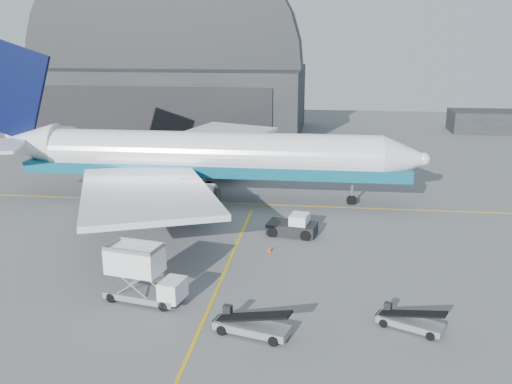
# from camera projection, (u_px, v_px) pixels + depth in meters

# --- Properties ---
(ground) EXTENTS (200.00, 200.00, 0.00)m
(ground) POSITION_uv_depth(u_px,v_px,m) (221.00, 279.00, 43.74)
(ground) COLOR #565659
(ground) RESTS_ON ground
(taxi_lines) EXTENTS (80.00, 42.12, 0.02)m
(taxi_lines) POSITION_uv_depth(u_px,v_px,m) (245.00, 226.00, 55.83)
(taxi_lines) COLOR gold
(taxi_lines) RESTS_ON ground
(hangar) EXTENTS (50.00, 28.30, 28.00)m
(hangar) POSITION_uv_depth(u_px,v_px,m) (167.00, 81.00, 105.79)
(hangar) COLOR black
(hangar) RESTS_ON ground
(distant_bldg_a) EXTENTS (14.00, 8.00, 4.00)m
(distant_bldg_a) POSITION_uv_depth(u_px,v_px,m) (487.00, 132.00, 108.00)
(distant_bldg_a) COLOR black
(distant_bldg_a) RESTS_ON ground
(airliner) EXTENTS (50.90, 49.35, 17.86)m
(airliner) POSITION_uv_depth(u_px,v_px,m) (196.00, 156.00, 63.45)
(airliner) COLOR white
(airliner) RESTS_ON ground
(catering_truck) EXTENTS (5.97, 3.17, 3.90)m
(catering_truck) POSITION_uv_depth(u_px,v_px,m) (142.00, 275.00, 39.77)
(catering_truck) COLOR gray
(catering_truck) RESTS_ON ground
(pushback_tug) EXTENTS (4.88, 3.36, 2.09)m
(pushback_tug) POSITION_uv_depth(u_px,v_px,m) (293.00, 227.00, 53.21)
(pushback_tug) COLOR black
(pushback_tug) RESTS_ON ground
(belt_loader_a) EXTENTS (5.17, 2.81, 1.93)m
(belt_loader_a) POSITION_uv_depth(u_px,v_px,m) (251.00, 326.00, 35.69)
(belt_loader_a) COLOR gray
(belt_loader_a) RESTS_ON ground
(belt_loader_b) EXTENTS (4.39, 3.04, 1.68)m
(belt_loader_b) POSITION_uv_depth(u_px,v_px,m) (410.00, 321.00, 36.35)
(belt_loader_b) COLOR gray
(belt_loader_b) RESTS_ON ground
(traffic_cone) EXTENTS (0.37, 0.37, 0.53)m
(traffic_cone) POSITION_uv_depth(u_px,v_px,m) (270.00, 249.00, 49.19)
(traffic_cone) COLOR red
(traffic_cone) RESTS_ON ground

